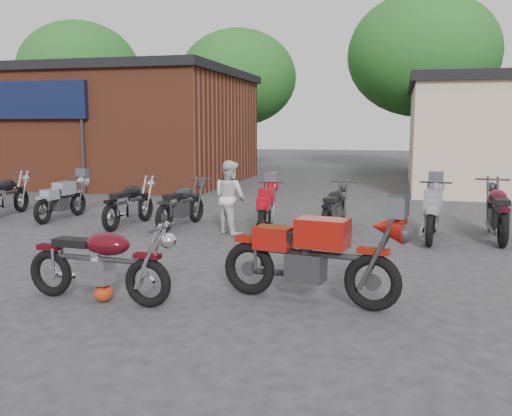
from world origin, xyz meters
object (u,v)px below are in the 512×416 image
(person_light, at_px, (230,197))
(helmet, at_px, (103,293))
(row_bike_3, at_px, (182,202))
(row_bike_4, at_px, (266,206))
(row_bike_0, at_px, (5,193))
(row_bike_6, at_px, (433,210))
(row_bike_7, at_px, (498,208))
(row_bike_2, at_px, (130,201))
(row_bike_1, at_px, (62,197))
(vintage_motorcycle, at_px, (100,258))
(sportbike, at_px, (312,252))
(row_bike_5, at_px, (335,205))

(person_light, bearing_deg, helmet, 120.60)
(row_bike_3, height_order, row_bike_4, row_bike_3)
(row_bike_0, relative_size, row_bike_6, 0.96)
(row_bike_0, height_order, row_bike_7, row_bike_7)
(person_light, distance_m, row_bike_4, 0.80)
(row_bike_3, bearing_deg, row_bike_2, 105.42)
(row_bike_1, xyz_separation_m, row_bike_2, (1.94, -0.39, 0.03))
(vintage_motorcycle, relative_size, row_bike_6, 0.97)
(row_bike_1, bearing_deg, row_bike_7, -86.66)
(row_bike_7, bearing_deg, helmet, 136.35)
(person_light, xyz_separation_m, row_bike_2, (-2.40, 0.33, -0.19))
(sportbike, height_order, person_light, person_light)
(helmet, relative_size, row_bike_3, 0.13)
(sportbike, bearing_deg, row_bike_6, 80.22)
(row_bike_1, xyz_separation_m, row_bike_5, (6.37, 0.14, 0.01))
(person_light, bearing_deg, row_bike_6, -141.17)
(helmet, xyz_separation_m, row_bike_1, (-4.11, 5.47, 0.42))
(person_light, relative_size, row_bike_6, 0.75)
(row_bike_7, bearing_deg, sportbike, 150.61)
(helmet, height_order, row_bike_2, row_bike_2)
(row_bike_2, bearing_deg, row_bike_1, 83.69)
(row_bike_2, xyz_separation_m, row_bike_6, (6.38, 0.05, 0.03))
(person_light, relative_size, row_bike_0, 0.78)
(row_bike_0, bearing_deg, row_bike_3, -98.19)
(person_light, distance_m, row_bike_0, 6.01)
(helmet, height_order, row_bike_6, row_bike_6)
(row_bike_1, bearing_deg, vintage_motorcycle, -139.83)
(person_light, relative_size, row_bike_7, 0.71)
(sportbike, relative_size, row_bike_2, 1.16)
(vintage_motorcycle, xyz_separation_m, row_bike_0, (-5.70, 5.58, -0.01))
(vintage_motorcycle, xyz_separation_m, row_bike_1, (-4.09, 5.49, -0.04))
(vintage_motorcycle, height_order, row_bike_4, vintage_motorcycle)
(row_bike_2, height_order, row_bike_7, row_bike_7)
(row_bike_4, bearing_deg, row_bike_1, 79.52)
(row_bike_0, distance_m, row_bike_5, 7.99)
(row_bike_2, bearing_deg, person_light, -92.73)
(row_bike_1, bearing_deg, row_bike_4, -90.49)
(vintage_motorcycle, bearing_deg, row_bike_5, 72.54)
(row_bike_0, relative_size, row_bike_3, 1.01)
(row_bike_2, distance_m, row_bike_5, 4.47)
(row_bike_1, bearing_deg, person_light, -95.90)
(sportbike, distance_m, row_bike_6, 4.84)
(row_bike_6, xyz_separation_m, row_bike_7, (1.22, 0.31, 0.03))
(person_light, xyz_separation_m, row_bike_5, (2.04, 0.86, -0.21))
(helmet, relative_size, row_bike_0, 0.13)
(row_bike_6, bearing_deg, row_bike_3, 94.69)
(row_bike_3, bearing_deg, row_bike_7, -79.90)
(vintage_motorcycle, bearing_deg, row_bike_6, 55.27)
(sportbike, relative_size, row_bike_0, 1.16)
(row_bike_5, bearing_deg, sportbike, -170.30)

